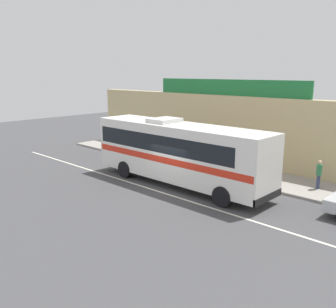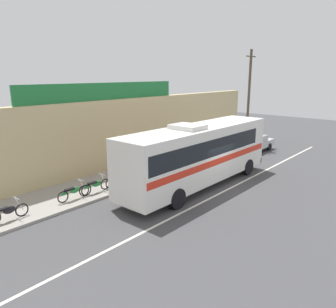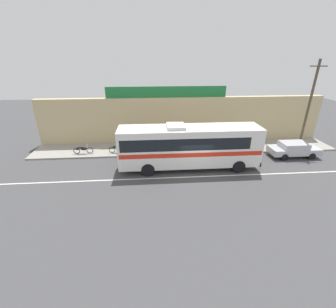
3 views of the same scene
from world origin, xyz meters
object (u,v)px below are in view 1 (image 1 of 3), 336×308
at_px(intercity_bus, 178,150).
at_px(pedestrian_by_curb, 200,150).
at_px(motorcycle_green, 159,153).
at_px(pedestrian_far_left, 319,172).
at_px(motorcycle_blue, 174,157).
at_px(motorcycle_black, 119,145).
at_px(motorcycle_red, 147,151).
at_px(pedestrian_far_right, 273,164).

bearing_deg(intercity_bus, pedestrian_by_curb, 113.18).
distance_m(motorcycle_green, pedestrian_by_curb, 3.18).
xyz_separation_m(intercity_bus, pedestrian_by_curb, (-1.92, 4.49, -0.97)).
height_order(motorcycle_green, pedestrian_far_left, pedestrian_far_left).
xyz_separation_m(intercity_bus, motorcycle_blue, (-3.32, 3.26, -1.50)).
relative_size(pedestrian_far_left, pedestrian_by_curb, 0.97).
bearing_deg(pedestrian_by_curb, pedestrian_far_left, -0.44).
bearing_deg(pedestrian_by_curb, motorcycle_green, -158.77).
bearing_deg(motorcycle_green, intercity_bus, -34.69).
height_order(motorcycle_black, motorcycle_red, same).
bearing_deg(pedestrian_far_left, pedestrian_by_curb, 179.56).
relative_size(motorcycle_blue, motorcycle_green, 1.00).
relative_size(motorcycle_red, pedestrian_far_left, 1.17).
xyz_separation_m(intercity_bus, pedestrian_far_right, (3.80, 4.15, -0.93)).
bearing_deg(motorcycle_blue, pedestrian_far_right, 7.12).
relative_size(motorcycle_red, pedestrian_far_right, 1.10).
bearing_deg(pedestrian_far_right, motorcycle_blue, -172.88).
relative_size(motorcycle_black, motorcycle_green, 0.98).
xyz_separation_m(motorcycle_black, motorcycle_green, (4.69, -0.04, 0.00)).
distance_m(motorcycle_red, motorcycle_blue, 2.89).
xyz_separation_m(motorcycle_blue, pedestrian_far_left, (9.69, 1.16, 0.50)).
bearing_deg(pedestrian_far_left, motorcycle_red, -175.34).
relative_size(motorcycle_black, pedestrian_far_right, 1.08).
xyz_separation_m(intercity_bus, motorcycle_green, (-4.85, 3.35, -1.50)).
distance_m(pedestrian_far_left, pedestrian_by_curb, 8.30).
bearing_deg(pedestrian_far_right, motorcycle_black, -176.76).
distance_m(motorcycle_blue, pedestrian_far_right, 7.20).
distance_m(motorcycle_black, motorcycle_blue, 6.22).
relative_size(motorcycle_red, pedestrian_by_curb, 1.14).
bearing_deg(motorcycle_black, motorcycle_blue, -1.24).
distance_m(motorcycle_black, motorcycle_green, 4.69).
height_order(intercity_bus, pedestrian_far_left, intercity_bus).
bearing_deg(motorcycle_red, pedestrian_far_right, 4.29).
xyz_separation_m(motorcycle_green, pedestrian_far_left, (11.22, 1.07, 0.50)).
distance_m(intercity_bus, pedestrian_far_left, 7.83).
distance_m(motorcycle_black, pedestrian_far_left, 15.95).
distance_m(motorcycle_red, motorcycle_green, 1.36).
bearing_deg(pedestrian_far_left, motorcycle_blue, -173.15).
bearing_deg(motorcycle_black, motorcycle_red, 0.07).
relative_size(motorcycle_red, motorcycle_green, 1.00).
distance_m(motorcycle_black, pedestrian_by_curb, 7.71).
distance_m(pedestrian_by_curb, pedestrian_far_right, 5.73).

